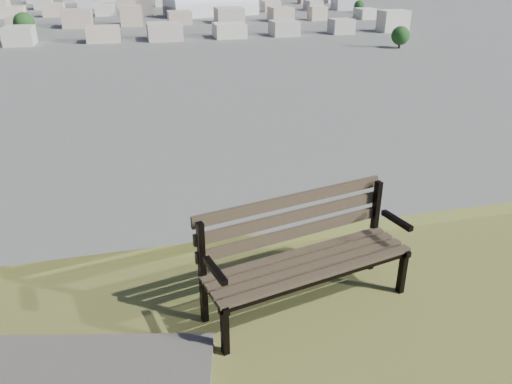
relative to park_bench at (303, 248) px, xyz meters
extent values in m
cube|color=#403425|center=(0.07, -0.30, -0.10)|extent=(1.96, 0.52, 0.04)
cube|color=#403425|center=(0.04, -0.18, -0.10)|extent=(1.96, 0.52, 0.04)
cube|color=#403425|center=(0.01, -0.05, -0.10)|extent=(1.96, 0.52, 0.04)
cube|color=#403425|center=(-0.02, 0.08, -0.10)|extent=(1.96, 0.52, 0.04)
cube|color=#403425|center=(-0.04, 0.17, 0.08)|extent=(1.94, 0.47, 0.11)
cube|color=#403425|center=(-0.04, 0.19, 0.24)|extent=(1.94, 0.47, 0.11)
cube|color=#403425|center=(-0.05, 0.22, 0.40)|extent=(1.94, 0.47, 0.11)
cube|color=black|center=(-0.85, -0.53, -0.34)|extent=(0.07, 0.08, 0.48)
cube|color=black|center=(-0.95, -0.07, -0.08)|extent=(0.07, 0.08, 1.01)
cube|color=black|center=(-0.90, -0.32, -0.13)|extent=(0.17, 0.55, 0.06)
cube|color=black|center=(-0.89, -0.37, 0.14)|extent=(0.14, 0.40, 0.05)
cube|color=black|center=(1.00, -0.12, -0.34)|extent=(0.07, 0.08, 0.48)
cube|color=black|center=(0.89, 0.34, -0.08)|extent=(0.07, 0.08, 1.01)
cube|color=black|center=(0.95, 0.10, -0.13)|extent=(0.17, 0.55, 0.06)
cube|color=black|center=(0.96, 0.04, 0.14)|extent=(0.14, 0.40, 0.05)
cube|color=black|center=(0.07, -0.32, -0.15)|extent=(1.94, 0.48, 0.04)
cube|color=black|center=(-0.02, 0.09, -0.15)|extent=(1.94, 0.48, 0.04)
cube|color=beige|center=(45.83, 283.21, -22.89)|extent=(52.21, 32.22, 5.40)
cylinder|color=silver|center=(45.83, 283.21, -20.19)|extent=(52.21, 32.22, 20.51)
cube|color=#AFA396|center=(-35.40, 197.05, -22.09)|extent=(11.00, 11.00, 7.00)
cube|color=#B9A593|center=(-11.40, 197.05, -22.09)|extent=(11.00, 11.00, 7.00)
cube|color=#AFAFB4|center=(12.60, 197.05, -22.09)|extent=(11.00, 11.00, 7.00)
cube|color=beige|center=(36.60, 197.05, -22.09)|extent=(11.00, 11.00, 7.00)
cube|color=tan|center=(60.60, 197.05, -22.09)|extent=(11.00, 11.00, 7.00)
cube|color=beige|center=(84.60, 197.05, -22.09)|extent=(11.00, 11.00, 7.00)
cube|color=#AFA99E|center=(108.60, 197.05, -22.09)|extent=(11.00, 11.00, 7.00)
cube|color=#AFAFB4|center=(-47.40, 247.05, -22.09)|extent=(11.00, 11.00, 7.00)
cube|color=beige|center=(-23.40, 247.05, -22.09)|extent=(11.00, 11.00, 7.00)
cube|color=tan|center=(0.60, 247.05, -22.09)|extent=(11.00, 11.00, 7.00)
cube|color=beige|center=(24.60, 247.05, -22.09)|extent=(11.00, 11.00, 7.00)
cube|color=#AFA99E|center=(48.60, 247.05, -22.09)|extent=(11.00, 11.00, 7.00)
cube|color=beige|center=(72.60, 247.05, -22.09)|extent=(11.00, 11.00, 7.00)
cube|color=#AFA396|center=(96.60, 247.05, -22.09)|extent=(11.00, 11.00, 7.00)
cube|color=#B9A593|center=(120.60, 247.05, -22.09)|extent=(11.00, 11.00, 7.00)
cube|color=beige|center=(-59.40, 297.05, -22.09)|extent=(11.00, 11.00, 7.00)
cube|color=#AFA99E|center=(-35.40, 297.05, -22.09)|extent=(11.00, 11.00, 7.00)
cube|color=beige|center=(-11.40, 297.05, -22.09)|extent=(11.00, 11.00, 7.00)
cube|color=#AFA396|center=(12.60, 297.05, -22.09)|extent=(11.00, 11.00, 7.00)
cube|color=#B9A593|center=(36.60, 297.05, -22.09)|extent=(11.00, 11.00, 7.00)
cube|color=#AFAFB4|center=(60.60, 297.05, -22.09)|extent=(11.00, 11.00, 7.00)
cube|color=beige|center=(84.60, 297.05, -22.09)|extent=(11.00, 11.00, 7.00)
cube|color=tan|center=(108.60, 297.05, -22.09)|extent=(11.00, 11.00, 7.00)
cube|color=beige|center=(132.60, 297.05, -22.09)|extent=(11.00, 11.00, 7.00)
cube|color=#B9A593|center=(-71.40, 347.05, -22.09)|extent=(11.00, 11.00, 7.00)
cube|color=#AFAFB4|center=(-47.40, 347.05, -22.09)|extent=(11.00, 11.00, 7.00)
cube|color=beige|center=(-23.40, 347.05, -22.09)|extent=(11.00, 11.00, 7.00)
cube|color=tan|center=(0.60, 347.05, -22.09)|extent=(11.00, 11.00, 7.00)
cube|color=beige|center=(24.60, 347.05, -22.09)|extent=(11.00, 11.00, 7.00)
cube|color=#AFA99E|center=(48.60, 347.05, -22.09)|extent=(11.00, 11.00, 7.00)
cube|color=beige|center=(72.60, 347.05, -22.09)|extent=(11.00, 11.00, 7.00)
cylinder|color=#301E18|center=(90.60, 157.05, -24.54)|extent=(0.80, 0.80, 2.10)
sphere|color=#123517|center=(90.60, 157.05, -21.39)|extent=(6.30, 6.30, 6.30)
cylinder|color=#301E18|center=(-39.40, 217.05, -24.24)|extent=(0.80, 0.80, 2.70)
sphere|color=#123517|center=(-39.40, 217.05, -20.19)|extent=(8.10, 8.10, 8.10)
cylinder|color=#301E18|center=(130.60, 277.05, -24.61)|extent=(0.80, 0.80, 1.95)
sphere|color=#123517|center=(130.60, 277.05, -21.69)|extent=(5.85, 5.85, 5.85)
cylinder|color=#301E18|center=(40.60, 297.05, -24.54)|extent=(0.80, 0.80, 2.10)
sphere|color=#123517|center=(40.60, 297.05, -21.39)|extent=(6.30, 6.30, 6.30)
camera|label=1|loc=(-1.40, -3.73, 2.43)|focal=35.00mm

